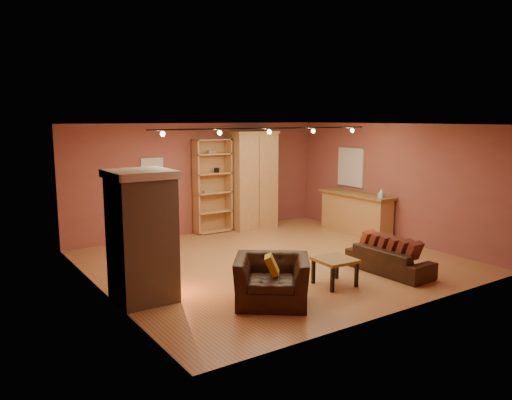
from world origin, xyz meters
TOP-DOWN VIEW (x-y plane):
  - floor at (0.00, 0.00)m, footprint 7.00×7.00m
  - ceiling at (0.00, 0.00)m, footprint 7.00×7.00m
  - back_wall at (0.00, 3.25)m, footprint 7.00×0.02m
  - left_wall at (-3.50, 0.00)m, footprint 0.02×6.50m
  - right_wall at (3.50, 0.00)m, footprint 0.02×6.50m
  - fireplace at (-3.04, -0.60)m, footprint 1.01×0.98m
  - back_window at (-1.30, 3.23)m, footprint 0.56×0.04m
  - bookcase at (0.24, 3.12)m, footprint 0.98×0.38m
  - armoire at (1.38, 2.92)m, footprint 1.27×0.72m
  - bar_counter at (3.20, 0.89)m, footprint 0.59×2.19m
  - tissue_box at (3.15, 0.03)m, footprint 0.15×0.15m
  - right_window at (3.47, 1.40)m, footprint 0.05×0.90m
  - loveseat at (1.38, -1.83)m, footprint 0.54×1.71m
  - armchair at (-1.41, -1.88)m, footprint 1.38×1.30m
  - coffee_table at (0.02, -1.79)m, footprint 0.68×0.68m
  - track_rail at (0.00, 0.20)m, footprint 5.20×0.09m

SIDE VIEW (x-z plane):
  - floor at x=0.00m, z-range 0.00..0.00m
  - loveseat at x=1.38m, z-range -0.01..0.72m
  - coffee_table at x=0.02m, z-range 0.17..0.66m
  - armchair at x=-1.41m, z-range 0.00..1.01m
  - bar_counter at x=3.20m, z-range 0.01..1.06m
  - fireplace at x=-3.04m, z-range 0.00..2.12m
  - tissue_box at x=3.15m, z-range 1.03..1.25m
  - bookcase at x=0.24m, z-range 0.02..2.43m
  - armoire at x=1.38m, z-range 0.00..2.59m
  - back_wall at x=0.00m, z-range 0.00..2.80m
  - left_wall at x=-3.50m, z-range 0.00..2.80m
  - right_wall at x=3.50m, z-range 0.00..2.80m
  - back_window at x=-1.30m, z-range 1.12..1.98m
  - right_window at x=3.47m, z-range 1.15..2.15m
  - track_rail at x=0.00m, z-range 2.62..2.75m
  - ceiling at x=0.00m, z-range 2.80..2.80m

